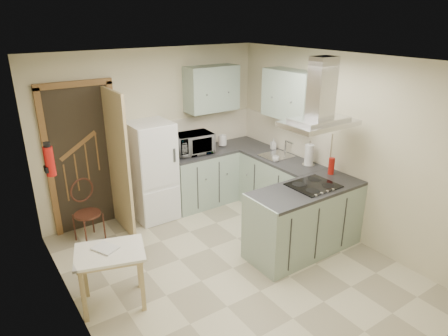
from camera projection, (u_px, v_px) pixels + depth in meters
floor at (233, 268)px, 4.95m from camera, size 4.20×4.20×0.00m
ceiling at (235, 61)px, 4.05m from camera, size 4.20×4.20×0.00m
back_wall at (154, 132)px, 6.12m from camera, size 3.60×0.00×3.60m
left_wall at (70, 218)px, 3.55m from camera, size 0.00×4.20×4.20m
right_wall at (341, 147)px, 5.45m from camera, size 0.00×4.20×4.20m
doorway at (84, 159)px, 5.58m from camera, size 1.10×0.12×2.10m
fridge at (152, 171)px, 5.96m from camera, size 0.60×0.60×1.50m
counter_back at (202, 177)px, 6.52m from camera, size 1.08×0.60×0.90m
counter_right at (268, 179)px, 6.45m from camera, size 0.60×1.95×0.90m
splashback at (207, 129)px, 6.65m from camera, size 1.68×0.02×0.50m
wall_cabinet_back at (212, 89)px, 6.27m from camera, size 0.85×0.35×0.70m
wall_cabinet_right at (291, 95)px, 5.80m from camera, size 0.35×0.90×0.70m
peninsula at (305, 219)px, 5.19m from camera, size 1.55×0.65×0.90m
hob at (313, 185)px, 5.08m from camera, size 0.58×0.50×0.01m
extractor_hood at (319, 123)px, 4.79m from camera, size 0.90×0.55×0.10m
sink at (276, 156)px, 6.15m from camera, size 0.45×0.40×0.01m
fire_extinguisher at (49, 161)px, 4.18m from camera, size 0.10×0.10×0.32m
drop_leaf_table at (113, 278)px, 4.24m from camera, size 0.83×0.71×0.66m
bentwood_chair at (88, 214)px, 5.43m from camera, size 0.43×0.43×0.80m
microwave at (193, 143)px, 6.21m from camera, size 0.61×0.43×0.32m
kettle at (222, 140)px, 6.58m from camera, size 0.17×0.17×0.20m
cereal_box at (204, 139)px, 6.51m from camera, size 0.11×0.19×0.27m
soap_bottle at (273, 144)px, 6.44m from camera, size 0.10×0.10×0.17m
paper_towel at (309, 155)px, 5.72m from camera, size 0.16×0.16×0.32m
cup at (276, 159)px, 5.90m from camera, size 0.10×0.10×0.08m
red_bottle at (331, 166)px, 5.42m from camera, size 0.09×0.09×0.23m
book at (98, 249)px, 4.06m from camera, size 0.27×0.30×0.11m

